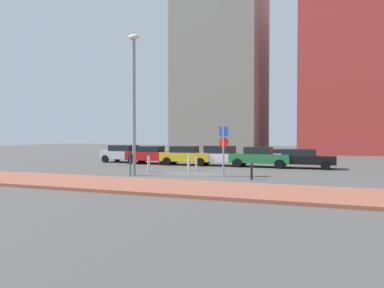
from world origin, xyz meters
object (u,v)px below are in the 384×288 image
at_px(parking_sign_post, 223,145).
at_px(parking_meter, 130,161).
at_px(parked_car_yellow, 186,155).
at_px(parked_car_green, 260,157).
at_px(traffic_bollard_far, 189,163).
at_px(traffic_bollard_edge, 149,164).
at_px(parked_car_red, 152,155).
at_px(traffic_bollard_near, 196,164).
at_px(parked_car_white, 221,155).
at_px(parked_car_silver, 124,153).
at_px(traffic_bollard_mid, 252,172).
at_px(parked_car_black, 302,158).
at_px(street_lamp, 134,94).

height_order(parking_sign_post, parking_meter, parking_sign_post).
relative_size(parked_car_yellow, parked_car_green, 0.92).
relative_size(traffic_bollard_far, traffic_bollard_edge, 0.97).
relative_size(parked_car_red, traffic_bollard_edge, 3.87).
relative_size(parked_car_red, traffic_bollard_near, 4.64).
xyz_separation_m(parked_car_white, traffic_bollard_near, (-0.41, -4.45, -0.36)).
distance_m(parked_car_white, traffic_bollard_edge, 7.07).
relative_size(parked_car_white, parking_meter, 3.10).
bearing_deg(parked_car_silver, traffic_bollard_mid, -32.82).
relative_size(parked_car_red, parking_meter, 3.09).
bearing_deg(parked_car_red, parked_car_white, 3.04).
relative_size(parked_car_white, parking_sign_post, 1.43).
xyz_separation_m(parked_car_black, traffic_bollard_edge, (-9.00, -6.37, -0.21)).
height_order(traffic_bollard_mid, traffic_bollard_edge, traffic_bollard_edge).
height_order(parking_sign_post, traffic_bollard_near, parking_sign_post).
distance_m(traffic_bollard_near, traffic_bollard_edge, 3.21).
bearing_deg(traffic_bollard_edge, parking_meter, -95.08).
distance_m(parked_car_yellow, traffic_bollard_far, 4.85).
bearing_deg(parked_car_black, parked_car_yellow, -178.42).
xyz_separation_m(parked_car_silver, parked_car_black, (14.85, -0.39, -0.05)).
bearing_deg(traffic_bollard_near, parked_car_silver, 150.35).
bearing_deg(parking_meter, parked_car_green, 53.51).
bearing_deg(traffic_bollard_far, parked_car_green, 50.09).
bearing_deg(parked_car_white, parking_sign_post, -72.79).
bearing_deg(parked_car_yellow, traffic_bollard_far, -66.63).
bearing_deg(parked_car_red, traffic_bollard_edge, -64.69).
bearing_deg(street_lamp, traffic_bollard_far, 60.37).
xyz_separation_m(parked_car_red, street_lamp, (2.94, -8.04, 4.00)).
distance_m(parked_car_silver, traffic_bollard_far, 9.43).
distance_m(traffic_bollard_near, traffic_bollard_far, 0.54).
height_order(parked_car_black, traffic_bollard_edge, parked_car_black).
bearing_deg(parked_car_red, parked_car_green, 1.36).
distance_m(parked_car_green, parking_meter, 10.35).
distance_m(street_lamp, traffic_bollard_far, 5.93).
relative_size(street_lamp, traffic_bollard_mid, 9.54).
xyz_separation_m(parked_car_green, parked_car_black, (3.02, 0.04, -0.03)).
relative_size(parked_car_white, traffic_bollard_near, 4.66).
distance_m(parked_car_black, traffic_bollard_far, 8.35).
bearing_deg(parked_car_silver, street_lamp, -55.78).
bearing_deg(traffic_bollard_edge, traffic_bollard_near, 38.09).
bearing_deg(parked_car_red, street_lamp, -69.93).
relative_size(parked_car_red, street_lamp, 0.50).
distance_m(traffic_bollard_near, traffic_bollard_mid, 5.57).
relative_size(parked_car_red, traffic_bollard_mid, 4.79).
bearing_deg(parking_sign_post, traffic_bollard_near, 138.03).
xyz_separation_m(street_lamp, traffic_bollard_near, (2.49, 3.90, -4.32)).
bearing_deg(parking_sign_post, traffic_bollard_mid, -32.92).
xyz_separation_m(parked_car_silver, traffic_bollard_far, (7.94, -5.08, -0.27)).
height_order(parked_car_black, street_lamp, street_lamp).
bearing_deg(traffic_bollard_mid, parked_car_black, 75.03).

